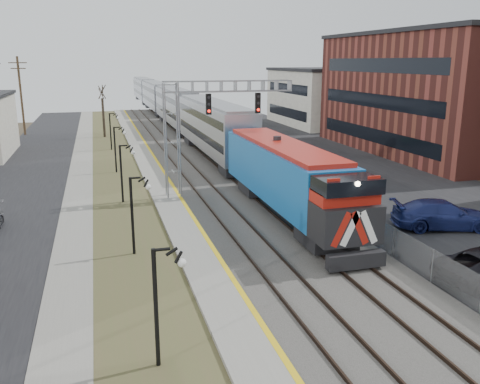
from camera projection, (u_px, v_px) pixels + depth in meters
name	position (u px, v px, depth m)	size (l,w,h in m)	color
street_west	(19.00, 186.00, 39.34)	(7.00, 120.00, 0.04)	black
sidewalk	(80.00, 182.00, 40.52)	(2.00, 120.00, 0.08)	gray
grass_median	(118.00, 180.00, 41.31)	(4.00, 120.00, 0.06)	#484D29
platform	(155.00, 177.00, 42.08)	(2.00, 120.00, 0.24)	gray
ballast_bed	(214.00, 173.00, 43.40)	(8.00, 120.00, 0.20)	#595651
parking_lot	(341.00, 167.00, 46.57)	(16.00, 120.00, 0.04)	black
platform_edge	(166.00, 175.00, 42.28)	(0.24, 120.00, 0.01)	gold
track_near	(191.00, 173.00, 42.83)	(1.58, 120.00, 0.15)	#2D2119
track_far	(231.00, 170.00, 43.75)	(1.58, 120.00, 0.15)	#2D2119
train	(172.00, 106.00, 74.44)	(3.00, 108.65, 5.33)	#1663B3
signal_gantry	(196.00, 119.00, 34.76)	(9.00, 1.07, 8.15)	gray
lampposts	(132.00, 215.00, 25.25)	(0.14, 62.14, 4.00)	black
fence	(261.00, 163.00, 44.33)	(0.04, 120.00, 1.60)	gray
bare_trees	(7.00, 145.00, 42.01)	(12.30, 42.30, 5.95)	#382D23
car_lot_d	(442.00, 215.00, 29.23)	(2.31, 5.69, 1.65)	navy
car_lot_e	(294.00, 159.00, 46.33)	(1.73, 4.30, 1.46)	slate
car_lot_f	(280.00, 145.00, 54.50)	(1.47, 4.21, 1.39)	#0C4024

